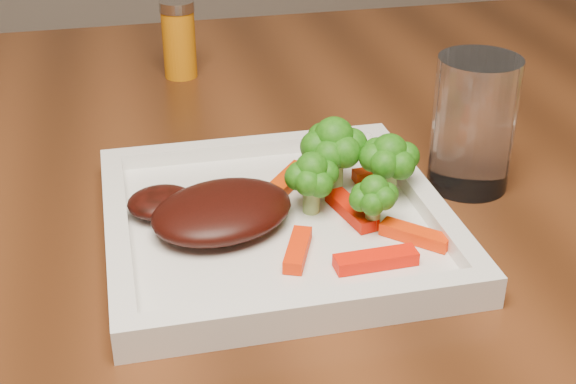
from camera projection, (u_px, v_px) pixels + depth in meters
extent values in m
cube|color=white|center=(276.00, 227.00, 0.65)|extent=(0.27, 0.27, 0.01)
ellipsoid|color=#360B08|center=(222.00, 211.00, 0.63)|extent=(0.14, 0.13, 0.03)
cube|color=#FC1704|center=(376.00, 260.00, 0.59)|extent=(0.06, 0.02, 0.01)
cube|color=#F43303|center=(415.00, 235.00, 0.62)|extent=(0.05, 0.05, 0.01)
cube|color=#F62A04|center=(298.00, 250.00, 0.60)|extent=(0.03, 0.05, 0.01)
cube|color=red|center=(381.00, 173.00, 0.71)|extent=(0.05, 0.02, 0.01)
cube|color=#D23603|center=(287.00, 181.00, 0.70)|extent=(0.05, 0.06, 0.01)
cube|color=red|center=(351.00, 210.00, 0.65)|extent=(0.03, 0.06, 0.01)
cylinder|color=orange|center=(179.00, 39.00, 0.95)|extent=(0.05, 0.05, 0.09)
cylinder|color=white|center=(473.00, 124.00, 0.70)|extent=(0.09, 0.09, 0.12)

